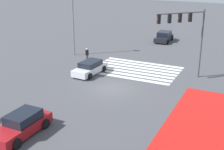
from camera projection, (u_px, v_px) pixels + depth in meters
ground_plane at (112, 88)px, 29.76m from camera, size 151.66×151.66×0.00m
crosswalk_markings at (136, 70)px, 34.94m from camera, size 9.47×6.30×0.01m
traffic_signal_mast at (186, 28)px, 30.36m from camera, size 3.81×3.81×7.03m
car_0 at (90, 68)px, 33.45m from camera, size 2.25×4.64×1.39m
car_1 at (164, 37)px, 47.52m from camera, size 2.36×4.53×1.51m
car_2 at (22, 125)px, 21.46m from camera, size 2.13×4.75×1.55m
pedestrian at (87, 54)px, 37.60m from camera, size 0.41×0.41×1.65m
street_light_pole_a at (73, 16)px, 39.00m from camera, size 0.80×0.36×8.54m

